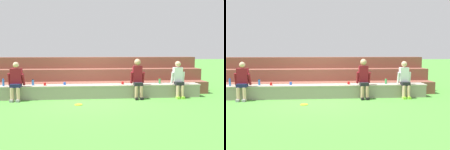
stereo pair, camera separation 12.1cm
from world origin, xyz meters
The scene contains 13 objects.
ground_plane centered at (0.00, 0.00, 0.00)m, with size 80.00×80.00×0.00m, color #4C9338.
stone_seating_wall centered at (0.00, 0.27, 0.26)m, with size 7.89×0.58×0.48m.
brick_bleachers centered at (0.00, 1.84, 0.55)m, with size 9.18×1.96×1.43m.
person_far_left centered at (-2.59, -0.03, 0.70)m, with size 0.55×0.47×1.32m.
person_left_of_center centered at (1.60, 0.00, 0.75)m, with size 0.50×0.55×1.41m.
person_center centered at (3.11, 0.02, 0.70)m, with size 0.50×0.53×1.33m.
water_bottle_center_gap centered at (-2.11, 0.30, 0.58)m, with size 0.08×0.08×0.22m.
water_bottle_mid_left centered at (-3.09, 0.22, 0.60)m, with size 0.07×0.07×0.26m.
water_bottle_mid_right centered at (2.50, 0.31, 0.58)m, with size 0.08×0.08×0.21m.
plastic_cup_right_end centered at (-1.68, 0.21, 0.53)m, with size 0.09×0.09×0.10m, color red.
plastic_cup_left_end centered at (1.09, 0.23, 0.53)m, with size 0.09×0.09×0.11m, color red.
plastic_cup_middle centered at (-1.00, 0.28, 0.53)m, with size 0.09×0.09×0.10m, color blue.
frisbee centered at (-0.46, -0.86, 0.01)m, with size 0.25×0.25×0.02m, color yellow.
Camera 1 is at (-0.09, -8.25, 1.69)m, focal length 37.98 mm.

